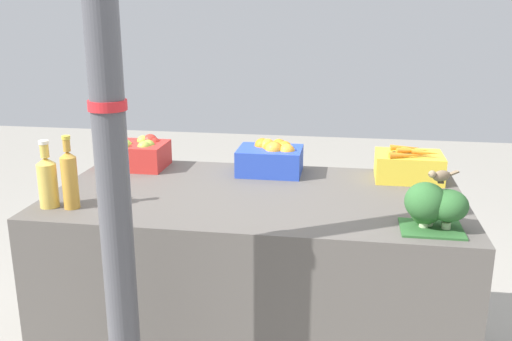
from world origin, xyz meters
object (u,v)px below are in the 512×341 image
object	(u,v)px
broccoli_pile	(432,205)
juice_bottle_amber	(70,178)
support_pole	(108,113)
sparrow_bird	(440,176)
apple_crate	(136,153)
carrot_crate	(409,165)
orange_crate	(271,157)
juice_bottle_golden	(47,180)

from	to	relation	value
broccoli_pile	juice_bottle_amber	distance (m)	1.37
support_pole	sparrow_bird	xyz separation A→B (m)	(1.02, 0.43, -0.27)
apple_crate	juice_bottle_amber	xyz separation A→B (m)	(-0.04, -0.61, 0.05)
support_pole	carrot_crate	size ratio (longest dim) A/B	8.82
support_pole	carrot_crate	xyz separation A→B (m)	(0.98, 1.05, -0.40)
broccoli_pile	juice_bottle_amber	world-z (taller)	juice_bottle_amber
orange_crate	juice_bottle_amber	size ratio (longest dim) A/B	1.03
orange_crate	carrot_crate	distance (m)	0.64
apple_crate	orange_crate	bearing A→B (deg)	0.35
carrot_crate	sparrow_bird	size ratio (longest dim) A/B	2.51
juice_bottle_amber	sparrow_bird	bearing A→B (deg)	-0.24
support_pole	juice_bottle_amber	xyz separation A→B (m)	(-0.37, 0.44, -0.35)
apple_crate	juice_bottle_golden	world-z (taller)	juice_bottle_golden
apple_crate	sparrow_bird	bearing A→B (deg)	-24.52
orange_crate	sparrow_bird	size ratio (longest dim) A/B	2.51
juice_bottle_golden	carrot_crate	bearing A→B (deg)	22.80
carrot_crate	broccoli_pile	xyz separation A→B (m)	(0.02, -0.61, 0.02)
carrot_crate	juice_bottle_golden	size ratio (longest dim) A/B	1.11
juice_bottle_amber	orange_crate	bearing A→B (deg)	40.75
orange_crate	carrot_crate	xyz separation A→B (m)	(0.64, -0.01, -0.01)
orange_crate	carrot_crate	size ratio (longest dim) A/B	1.00
apple_crate	carrot_crate	bearing A→B (deg)	-0.11
support_pole	orange_crate	distance (m)	1.17
carrot_crate	apple_crate	bearing A→B (deg)	179.89
support_pole	juice_bottle_golden	world-z (taller)	support_pole
support_pole	apple_crate	distance (m)	1.17
carrot_crate	juice_bottle_golden	world-z (taller)	juice_bottle_golden
support_pole	carrot_crate	world-z (taller)	support_pole
apple_crate	carrot_crate	xyz separation A→B (m)	(1.31, -0.00, -0.01)
juice_bottle_amber	juice_bottle_golden	bearing A→B (deg)	180.00
carrot_crate	juice_bottle_amber	distance (m)	1.49
apple_crate	broccoli_pile	distance (m)	1.47
sparrow_bird	juice_bottle_amber	bearing A→B (deg)	-33.50
support_pole	broccoli_pile	distance (m)	1.16
broccoli_pile	juice_bottle_golden	size ratio (longest dim) A/B	0.85
support_pole	juice_bottle_golden	xyz separation A→B (m)	(-0.47, 0.44, -0.36)
broccoli_pile	juice_bottle_golden	world-z (taller)	juice_bottle_golden
juice_bottle_golden	sparrow_bird	world-z (taller)	juice_bottle_golden
support_pole	juice_bottle_amber	distance (m)	0.67
support_pole	broccoli_pile	xyz separation A→B (m)	(1.00, 0.43, -0.38)
juice_bottle_golden	juice_bottle_amber	distance (m)	0.10
broccoli_pile	juice_bottle_golden	xyz separation A→B (m)	(-1.47, 0.00, 0.02)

